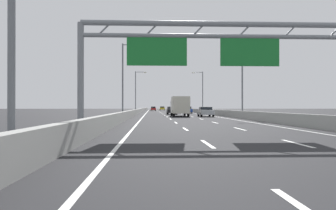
% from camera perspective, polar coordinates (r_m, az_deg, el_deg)
% --- Properties ---
extents(ground_plane, '(260.00, 260.00, 0.00)m').
position_cam_1_polar(ground_plane, '(101.19, -0.41, -1.09)').
color(ground_plane, '#262628').
extents(lane_dash_left_1, '(0.16, 3.00, 0.01)m').
position_cam_1_polar(lane_dash_left_1, '(13.85, 6.48, -6.37)').
color(lane_dash_left_1, white).
rests_on(lane_dash_left_1, ground_plane).
extents(lane_dash_left_2, '(0.16, 3.00, 0.01)m').
position_cam_1_polar(lane_dash_left_2, '(22.75, 2.87, -3.97)').
color(lane_dash_left_2, white).
rests_on(lane_dash_left_2, ground_plane).
extents(lane_dash_left_3, '(0.16, 3.00, 0.01)m').
position_cam_1_polar(lane_dash_left_3, '(31.71, 1.29, -2.92)').
color(lane_dash_left_3, white).
rests_on(lane_dash_left_3, ground_plane).
extents(lane_dash_left_4, '(0.16, 3.00, 0.01)m').
position_cam_1_polar(lane_dash_left_4, '(40.68, 0.42, -2.33)').
color(lane_dash_left_4, white).
rests_on(lane_dash_left_4, ground_plane).
extents(lane_dash_left_5, '(0.16, 3.00, 0.01)m').
position_cam_1_polar(lane_dash_left_5, '(49.67, -0.14, -1.95)').
color(lane_dash_left_5, white).
rests_on(lane_dash_left_5, ground_plane).
extents(lane_dash_left_6, '(0.16, 3.00, 0.01)m').
position_cam_1_polar(lane_dash_left_6, '(58.66, -0.53, -1.69)').
color(lane_dash_left_6, white).
rests_on(lane_dash_left_6, ground_plane).
extents(lane_dash_left_7, '(0.16, 3.00, 0.01)m').
position_cam_1_polar(lane_dash_left_7, '(67.65, -0.82, -1.50)').
color(lane_dash_left_7, white).
rests_on(lane_dash_left_7, ground_plane).
extents(lane_dash_left_8, '(0.16, 3.00, 0.01)m').
position_cam_1_polar(lane_dash_left_8, '(76.64, -1.04, -1.35)').
color(lane_dash_left_8, white).
rests_on(lane_dash_left_8, ground_plane).
extents(lane_dash_left_9, '(0.16, 3.00, 0.01)m').
position_cam_1_polar(lane_dash_left_9, '(85.64, -1.21, -1.23)').
color(lane_dash_left_9, white).
rests_on(lane_dash_left_9, ground_plane).
extents(lane_dash_left_10, '(0.16, 3.00, 0.01)m').
position_cam_1_polar(lane_dash_left_10, '(94.63, -1.35, -1.14)').
color(lane_dash_left_10, white).
rests_on(lane_dash_left_10, ground_plane).
extents(lane_dash_left_11, '(0.16, 3.00, 0.01)m').
position_cam_1_polar(lane_dash_left_11, '(103.63, -1.46, -1.06)').
color(lane_dash_left_11, white).
rests_on(lane_dash_left_11, ground_plane).
extents(lane_dash_left_12, '(0.16, 3.00, 0.01)m').
position_cam_1_polar(lane_dash_left_12, '(112.63, -1.56, -1.00)').
color(lane_dash_left_12, white).
rests_on(lane_dash_left_12, ground_plane).
extents(lane_dash_left_13, '(0.16, 3.00, 0.01)m').
position_cam_1_polar(lane_dash_left_13, '(121.63, -1.64, -0.94)').
color(lane_dash_left_13, white).
rests_on(lane_dash_left_13, ground_plane).
extents(lane_dash_left_14, '(0.16, 3.00, 0.01)m').
position_cam_1_polar(lane_dash_left_14, '(130.62, -1.71, -0.89)').
color(lane_dash_left_14, white).
rests_on(lane_dash_left_14, ground_plane).
extents(lane_dash_left_15, '(0.16, 3.00, 0.01)m').
position_cam_1_polar(lane_dash_left_15, '(139.62, -1.78, -0.85)').
color(lane_dash_left_15, white).
rests_on(lane_dash_left_15, ground_plane).
extents(lane_dash_left_16, '(0.16, 3.00, 0.01)m').
position_cam_1_polar(lane_dash_left_16, '(148.62, -1.83, -0.81)').
color(lane_dash_left_16, white).
rests_on(lane_dash_left_16, ground_plane).
extents(lane_dash_left_17, '(0.16, 3.00, 0.01)m').
position_cam_1_polar(lane_dash_left_17, '(157.62, -1.88, -0.78)').
color(lane_dash_left_17, white).
rests_on(lane_dash_left_17, ground_plane).
extents(lane_dash_right_1, '(0.16, 3.00, 0.01)m').
position_cam_1_polar(lane_dash_right_1, '(14.85, 20.40, -5.94)').
color(lane_dash_right_1, white).
rests_on(lane_dash_right_1, ground_plane).
extents(lane_dash_right_2, '(0.16, 3.00, 0.01)m').
position_cam_1_polar(lane_dash_right_2, '(23.38, 11.70, -3.87)').
color(lane_dash_right_2, white).
rests_on(lane_dash_right_2, ground_plane).
extents(lane_dash_right_3, '(0.16, 3.00, 0.01)m').
position_cam_1_polar(lane_dash_right_3, '(32.16, 7.71, -2.88)').
color(lane_dash_right_3, white).
rests_on(lane_dash_right_3, ground_plane).
extents(lane_dash_right_4, '(0.16, 3.00, 0.01)m').
position_cam_1_polar(lane_dash_right_4, '(41.04, 5.45, -2.31)').
color(lane_dash_right_4, white).
rests_on(lane_dash_right_4, ground_plane).
extents(lane_dash_right_5, '(0.16, 3.00, 0.01)m').
position_cam_1_polar(lane_dash_right_5, '(49.96, 3.99, -1.94)').
color(lane_dash_right_5, white).
rests_on(lane_dash_right_5, ground_plane).
extents(lane_dash_right_6, '(0.16, 3.00, 0.01)m').
position_cam_1_polar(lane_dash_right_6, '(58.90, 2.97, -1.68)').
color(lane_dash_right_6, white).
rests_on(lane_dash_right_6, ground_plane).
extents(lane_dash_right_7, '(0.16, 3.00, 0.01)m').
position_cam_1_polar(lane_dash_right_7, '(67.86, 2.22, -1.49)').
color(lane_dash_right_7, white).
rests_on(lane_dash_right_7, ground_plane).
extents(lane_dash_right_8, '(0.16, 3.00, 0.01)m').
position_cam_1_polar(lane_dash_right_8, '(76.83, 1.65, -1.35)').
color(lane_dash_right_8, white).
rests_on(lane_dash_right_8, ground_plane).
extents(lane_dash_right_9, '(0.16, 3.00, 0.01)m').
position_cam_1_polar(lane_dash_right_9, '(85.81, 1.20, -1.23)').
color(lane_dash_right_9, white).
rests_on(lane_dash_right_9, ground_plane).
extents(lane_dash_right_10, '(0.16, 3.00, 0.01)m').
position_cam_1_polar(lane_dash_right_10, '(94.79, 0.83, -1.14)').
color(lane_dash_right_10, white).
rests_on(lane_dash_right_10, ground_plane).
extents(lane_dash_right_11, '(0.16, 3.00, 0.01)m').
position_cam_1_polar(lane_dash_right_11, '(103.77, 0.53, -1.06)').
color(lane_dash_right_11, white).
rests_on(lane_dash_right_11, ground_plane).
extents(lane_dash_right_12, '(0.16, 3.00, 0.01)m').
position_cam_1_polar(lane_dash_right_12, '(112.76, 0.27, -1.00)').
color(lane_dash_right_12, white).
rests_on(lane_dash_right_12, ground_plane).
extents(lane_dash_right_13, '(0.16, 3.00, 0.01)m').
position_cam_1_polar(lane_dash_right_13, '(121.74, 0.05, -0.94)').
color(lane_dash_right_13, white).
rests_on(lane_dash_right_13, ground_plane).
extents(lane_dash_right_14, '(0.16, 3.00, 0.01)m').
position_cam_1_polar(lane_dash_right_14, '(130.73, -0.14, -0.89)').
color(lane_dash_right_14, white).
rests_on(lane_dash_right_14, ground_plane).
extents(lane_dash_right_15, '(0.16, 3.00, 0.01)m').
position_cam_1_polar(lane_dash_right_15, '(139.73, -0.30, -0.85)').
color(lane_dash_right_15, white).
rests_on(lane_dash_right_15, ground_plane).
extents(lane_dash_right_16, '(0.16, 3.00, 0.01)m').
position_cam_1_polar(lane_dash_right_16, '(148.72, -0.44, -0.81)').
color(lane_dash_right_16, white).
rests_on(lane_dash_right_16, ground_plane).
extents(lane_dash_right_17, '(0.16, 3.00, 0.01)m').
position_cam_1_polar(lane_dash_right_17, '(157.71, -0.57, -0.78)').
color(lane_dash_right_17, white).
rests_on(lane_dash_right_17, ground_plane).
extents(edge_line_left, '(0.16, 176.00, 0.01)m').
position_cam_1_polar(edge_line_left, '(89.12, -3.48, -1.19)').
color(edge_line_left, white).
rests_on(edge_line_left, ground_plane).
extents(edge_line_right, '(0.16, 176.00, 0.01)m').
position_cam_1_polar(edge_line_right, '(89.59, 3.25, -1.19)').
color(edge_line_right, white).
rests_on(edge_line_right, ground_plane).
extents(barrier_left, '(0.45, 220.00, 0.95)m').
position_cam_1_polar(barrier_left, '(111.14, -4.17, -0.76)').
color(barrier_left, '#9E9E99').
rests_on(barrier_left, ground_plane).
extents(barrier_right, '(0.45, 220.00, 0.95)m').
position_cam_1_polar(barrier_right, '(111.64, 2.92, -0.76)').
color(barrier_right, '#9E9E99').
rests_on(barrier_right, ground_plane).
extents(sign_gantry, '(16.32, 0.36, 6.36)m').
position_cam_1_polar(sign_gantry, '(20.27, 8.14, 9.22)').
color(sign_gantry, gray).
rests_on(sign_gantry, ground_plane).
extents(streetlamp_left_mid, '(2.58, 0.28, 9.50)m').
position_cam_1_polar(streetlamp_left_mid, '(44.65, -7.15, 4.79)').
color(streetlamp_left_mid, slate).
rests_on(streetlamp_left_mid, ground_plane).
extents(streetlamp_right_mid, '(2.58, 0.28, 9.50)m').
position_cam_1_polar(streetlamp_right_mid, '(45.96, 11.81, 4.64)').
color(streetlamp_right_mid, slate).
rests_on(streetlamp_right_mid, ground_plane).
extents(streetlamp_left_far, '(2.58, 0.28, 9.50)m').
position_cam_1_polar(streetlamp_left_far, '(79.51, -5.18, 2.58)').
color(streetlamp_left_far, slate).
rests_on(streetlamp_left_far, ground_plane).
extents(streetlamp_right_far, '(2.58, 0.28, 9.50)m').
position_cam_1_polar(streetlamp_right_far, '(80.25, 5.54, 2.55)').
color(streetlamp_right_far, slate).
rests_on(streetlamp_right_far, ground_plane).
extents(white_car, '(1.76, 4.28, 1.42)m').
position_cam_1_polar(white_car, '(86.40, 2.42, -0.74)').
color(white_car, silver).
rests_on(white_car, ground_plane).
extents(yellow_car, '(1.87, 4.25, 1.48)m').
position_cam_1_polar(yellow_car, '(135.17, -0.96, -0.55)').
color(yellow_car, yellow).
rests_on(yellow_car, ground_plane).
extents(red_car, '(1.72, 4.46, 1.41)m').
position_cam_1_polar(red_car, '(119.20, -2.43, -0.61)').
color(red_car, red).
rests_on(red_car, ground_plane).
extents(silver_car, '(1.90, 4.23, 1.41)m').
position_cam_1_polar(silver_car, '(50.76, 6.19, -1.09)').
color(silver_car, '#A8ADB2').
rests_on(silver_car, ground_plane).
extents(black_car, '(1.83, 4.61, 1.45)m').
position_cam_1_polar(black_car, '(65.28, 0.63, -0.88)').
color(black_car, black).
rests_on(black_car, ground_plane).
extents(green_car, '(1.75, 4.19, 1.46)m').
position_cam_1_polar(green_car, '(139.77, -2.47, -0.55)').
color(green_car, '#1E7A38').
rests_on(green_car, ground_plane).
extents(blue_car, '(1.82, 4.56, 1.47)m').
position_cam_1_polar(blue_car, '(74.79, 3.17, -0.80)').
color(blue_car, '#2347AD').
rests_on(blue_car, ground_plane).
extents(box_truck, '(2.39, 7.81, 2.93)m').
position_cam_1_polar(box_truck, '(52.58, 1.94, -0.10)').
color(box_truck, silver).
rests_on(box_truck, ground_plane).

